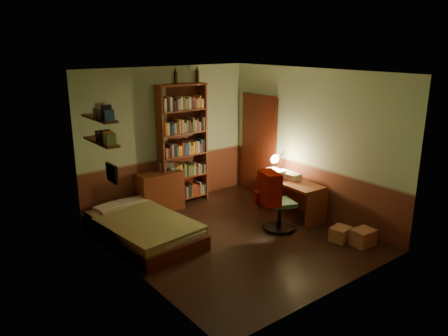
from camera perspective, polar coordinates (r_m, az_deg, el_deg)
floor at (r=7.11m, az=1.25°, el=-9.07°), size 3.50×4.00×0.02m
ceiling at (r=6.44m, az=1.40°, el=12.51°), size 3.50×4.00×0.02m
wall_back at (r=8.27m, az=-7.51°, el=4.03°), size 3.50×0.02×2.60m
wall_left at (r=5.75m, az=-12.43°, el=-1.64°), size 0.02×4.00×2.60m
wall_right at (r=7.85m, az=11.36°, el=3.20°), size 0.02×4.00×2.60m
wall_front at (r=5.32m, az=15.12°, el=-3.32°), size 3.50×0.02×2.60m
doorway at (r=8.77m, az=4.69°, el=2.82°), size 0.06×0.90×2.00m
door_trim at (r=8.75m, az=4.52°, el=2.78°), size 0.02×0.98×2.08m
bed at (r=7.05m, az=-10.64°, el=-6.82°), size 1.20×2.08×0.60m
dresser at (r=8.16m, az=-8.35°, el=-3.01°), size 0.83×0.44×0.72m
mini_stereo at (r=8.23m, az=-7.67°, el=0.36°), size 0.31×0.27×0.15m
bookshelf at (r=8.29m, az=-5.45°, el=3.01°), size 1.00×0.38×2.28m
bottle_left at (r=8.17m, az=-6.31°, el=11.66°), size 0.07×0.07×0.22m
bottle_right at (r=8.43m, az=-3.49°, el=11.90°), size 0.08×0.08×0.23m
desk at (r=7.91m, az=8.73°, el=-3.92°), size 0.58×1.25×0.66m
paper_stack at (r=8.11m, az=6.55°, el=-0.49°), size 0.24×0.30×0.11m
desk_lamp at (r=8.19m, az=7.49°, el=1.18°), size 0.20×0.20×0.53m
office_chair at (r=7.26m, az=7.34°, el=-4.78°), size 0.54×0.51×0.88m
red_jacket at (r=7.08m, az=5.64°, el=0.75°), size 0.32×0.49×0.54m
wall_shelf_lower at (r=6.70m, az=-15.76°, el=3.31°), size 0.20×0.90×0.03m
wall_shelf_upper at (r=6.63m, az=-15.99°, el=6.26°), size 0.20×0.90×0.03m
framed_picture at (r=6.31m, az=-14.45°, el=-0.67°), size 0.04×0.32×0.26m
cardboard_box_a at (r=7.12m, az=17.70°, el=-8.63°), size 0.36×0.30×0.26m
cardboard_box_b at (r=7.19m, az=14.95°, el=-8.30°), size 0.35×0.31×0.22m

